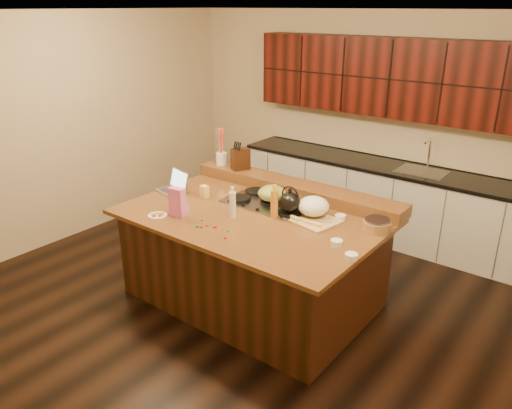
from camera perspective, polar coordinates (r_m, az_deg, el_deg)
The scene contains 30 objects.
room at distance 4.52m, azimuth -0.39°, elevation 3.93°, with size 5.52×5.02×2.72m.
island at distance 4.87m, azimuth -0.36°, elevation -6.04°, with size 2.40×1.60×0.92m.
back_ledge at distance 5.18m, azimuth 4.41°, elevation 1.91°, with size 2.40×0.30×0.12m, color black.
cooktop at distance 4.89m, azimuth 1.80°, elevation 0.16°, with size 0.92×0.52×0.05m.
back_counter at distance 6.33m, azimuth 14.42°, elevation 5.04°, with size 3.70×0.66×2.40m.
kettle at distance 4.58m, azimuth 3.89°, elevation 0.26°, with size 0.21×0.21×0.19m, color black.
green_bowl at distance 4.85m, azimuth 1.81°, elevation 1.30°, with size 0.27×0.27×0.15m, color olive.
laptop at distance 5.29m, azimuth -9.28°, elevation 2.12°, with size 0.36×0.31×0.22m.
oil_bottle at distance 4.54m, azimuth 2.11°, elevation 0.04°, with size 0.07×0.07×0.27m, color #BE7621.
vinegar_bottle at distance 4.55m, azimuth -2.70°, elevation -0.05°, with size 0.06×0.06×0.25m, color silver.
wooden_tray at distance 4.58m, azimuth 6.50°, elevation -0.53°, with size 0.55×0.44×0.20m.
ramekin_a at distance 3.93m, azimuth 10.83°, elevation -5.85°, with size 0.10×0.10×0.04m, color white.
ramekin_b at distance 4.12m, azimuth 9.20°, elevation -4.32°, with size 0.10×0.10×0.04m, color white.
ramekin_c at distance 4.61m, azimuth 9.62°, elevation -1.46°, with size 0.10×0.10×0.04m, color white.
strainer_bowl at distance 4.44m, azimuth 13.65°, elevation -2.41°, with size 0.24×0.24×0.09m, color #996B3F.
kitchen_timer at distance 3.98m, azimuth 10.68°, elevation -5.22°, with size 0.08×0.08×0.07m, color silver.
pink_bag at distance 4.63m, azimuth -8.99°, elevation 0.26°, with size 0.15×0.08×0.27m, color pink.
candy_plate at distance 4.71m, azimuth -11.19°, elevation -1.23°, with size 0.18×0.18×0.01m, color white.
package_box at distance 5.08m, azimuth -5.90°, elevation 1.46°, with size 0.09×0.06×0.12m, color #F8CA57.
utensil_crock at distance 5.72m, azimuth -3.96°, elevation 5.24°, with size 0.12×0.12×0.14m, color white.
knife_block at distance 5.53m, azimuth -1.79°, elevation 5.21°, with size 0.12×0.19×0.24m, color black.
gumdrop_0 at distance 4.19m, azimuth -3.54°, elevation -3.83°, with size 0.02×0.02×0.02m, color red.
gumdrop_1 at distance 4.43m, azimuth -6.59°, elevation -2.45°, with size 0.02×0.02×0.02m, color #198C26.
gumdrop_2 at distance 4.41m, azimuth -4.66°, elevation -2.49°, with size 0.02×0.02×0.02m, color red.
gumdrop_3 at distance 4.32m, azimuth -3.19°, elevation -2.97°, with size 0.02×0.02×0.02m, color #198C26.
gumdrop_4 at distance 4.40m, azimuth -4.82°, elevation -2.56°, with size 0.02×0.02×0.02m, color red.
gumdrop_5 at distance 4.55m, azimuth -6.21°, elevation -1.76°, with size 0.02×0.02×0.02m, color #198C26.
gumdrop_6 at distance 4.44m, azimuth -5.63°, elevation -2.36°, with size 0.02×0.02×0.02m, color red.
gumdrop_7 at distance 4.42m, azimuth -6.86°, elevation -2.50°, with size 0.02×0.02×0.02m, color #198C26.
gumdrop_8 at distance 4.41m, azimuth -6.24°, elevation -2.54°, with size 0.02×0.02×0.02m, color red.
Camera 1 is at (2.66, -3.38, 2.74)m, focal length 35.00 mm.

